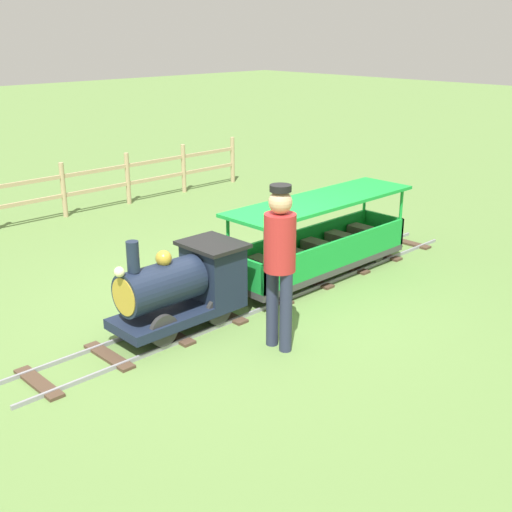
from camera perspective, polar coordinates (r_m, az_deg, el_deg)
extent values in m
plane|color=#608442|center=(7.39, -1.04, -4.36)|extent=(60.00, 60.00, 0.00)
cube|color=gray|center=(7.48, 2.31, -3.90)|extent=(0.03, 6.40, 0.04)
cube|color=gray|center=(7.77, -0.10, -2.95)|extent=(0.03, 6.40, 0.04)
cube|color=#4C3828|center=(9.73, 13.02, 1.13)|extent=(0.69, 0.14, 0.03)
cube|color=#4C3828|center=(9.16, 10.56, 0.18)|extent=(0.69, 0.14, 0.03)
cube|color=#4C3828|center=(8.62, 7.78, -0.89)|extent=(0.69, 0.14, 0.03)
cube|color=#4C3828|center=(8.11, 4.64, -2.09)|extent=(0.69, 0.14, 0.03)
cube|color=#4C3828|center=(7.63, 1.08, -3.45)|extent=(0.69, 0.14, 0.03)
cube|color=#4C3828|center=(7.18, -2.95, -4.97)|extent=(0.69, 0.14, 0.03)
cube|color=#4C3828|center=(6.78, -7.50, -6.65)|extent=(0.69, 0.14, 0.03)
cube|color=#4C3828|center=(6.44, -12.62, -8.47)|extent=(0.69, 0.14, 0.03)
cube|color=#4C3828|center=(6.16, -18.32, -10.40)|extent=(0.69, 0.14, 0.03)
cube|color=#192338|center=(6.77, -6.74, -4.86)|extent=(0.57, 1.40, 0.10)
cylinder|color=#192338|center=(6.52, -8.26, -2.53)|extent=(0.44, 0.85, 0.44)
cylinder|color=#B7932D|center=(6.31, -11.38, -3.51)|extent=(0.37, 0.02, 0.37)
cylinder|color=#192338|center=(6.24, -10.62, -0.06)|extent=(0.12, 0.12, 0.30)
sphere|color=#B7932D|center=(6.46, -8.01, -0.20)|extent=(0.16, 0.16, 0.16)
cube|color=#192338|center=(6.92, -3.73, -1.30)|extent=(0.57, 0.45, 0.55)
cube|color=black|center=(6.82, -3.78, 1.02)|extent=(0.65, 0.53, 0.04)
sphere|color=#F2EAB2|center=(6.20, -11.77, -1.36)|extent=(0.10, 0.10, 0.10)
cylinder|color=#2D2D2D|center=(6.42, -7.99, -6.41)|extent=(0.05, 0.32, 0.32)
cylinder|color=#2D2D2D|center=(6.76, -10.28, -5.17)|extent=(0.05, 0.32, 0.32)
cylinder|color=#2D2D2D|center=(6.81, -3.23, -4.69)|extent=(0.05, 0.32, 0.32)
cylinder|color=#2D2D2D|center=(7.13, -5.62, -3.61)|extent=(0.05, 0.32, 0.32)
cube|color=#3F3F3F|center=(8.19, 5.55, -0.68)|extent=(0.65, 2.60, 0.08)
cube|color=green|center=(7.93, 7.28, 0.24)|extent=(0.04, 2.60, 0.35)
cube|color=green|center=(8.31, 4.00, 1.23)|extent=(0.04, 2.60, 0.35)
cube|color=green|center=(7.24, -1.03, -1.48)|extent=(0.65, 0.04, 0.35)
cube|color=green|center=(9.09, 10.88, 2.52)|extent=(0.65, 0.04, 0.35)
cylinder|color=green|center=(6.99, 0.80, -0.51)|extent=(0.04, 0.04, 0.75)
cylinder|color=green|center=(7.40, -2.43, 0.61)|extent=(0.04, 0.04, 0.75)
cylinder|color=green|center=(8.85, 12.40, 3.31)|extent=(0.04, 0.04, 0.75)
cylinder|color=green|center=(9.17, 9.34, 4.07)|extent=(0.04, 0.04, 0.75)
cube|color=green|center=(7.95, 5.74, 4.82)|extent=(0.75, 2.70, 0.04)
cube|color=brown|center=(8.82, 9.49, 1.72)|extent=(0.49, 0.20, 0.24)
cube|color=brown|center=(8.47, 7.62, 1.08)|extent=(0.49, 0.20, 0.24)
cube|color=brown|center=(8.13, 5.59, 0.38)|extent=(0.49, 0.20, 0.24)
cube|color=brown|center=(7.81, 3.38, -0.38)|extent=(0.49, 0.20, 0.24)
cube|color=brown|center=(7.49, 0.99, -1.20)|extent=(0.49, 0.20, 0.24)
cylinder|color=#262626|center=(7.42, 2.27, -2.92)|extent=(0.04, 0.24, 0.24)
cylinder|color=#262626|center=(7.72, -0.15, -2.01)|extent=(0.04, 0.24, 0.24)
cylinder|color=#262626|center=(8.74, 10.57, 0.25)|extent=(0.04, 0.24, 0.24)
cylinder|color=#262626|center=(9.00, 8.24, 0.93)|extent=(0.04, 0.24, 0.24)
cylinder|color=#282D47|center=(6.26, 2.60, -4.90)|extent=(0.12, 0.12, 0.80)
cylinder|color=#282D47|center=(6.37, 1.43, -4.43)|extent=(0.12, 0.12, 0.80)
cylinder|color=#B22828|center=(6.07, 2.08, 1.17)|extent=(0.30, 0.30, 0.55)
sphere|color=tan|center=(5.96, 2.13, 4.69)|extent=(0.22, 0.22, 0.22)
cylinder|color=black|center=(5.93, 2.14, 5.90)|extent=(0.20, 0.20, 0.06)
cylinder|color=tan|center=(13.24, -2.04, 8.33)|extent=(0.08, 0.08, 0.90)
cylinder|color=tan|center=(12.47, -6.29, 7.54)|extent=(0.08, 0.08, 0.90)
cylinder|color=tan|center=(11.78, -11.05, 6.60)|extent=(0.08, 0.08, 0.90)
cylinder|color=tan|center=(11.17, -16.35, 5.50)|extent=(0.08, 0.08, 0.90)
cube|color=tan|center=(11.12, -16.46, 6.63)|extent=(0.04, 7.40, 0.06)
cube|color=tan|center=(11.19, -16.31, 5.06)|extent=(0.04, 7.40, 0.06)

